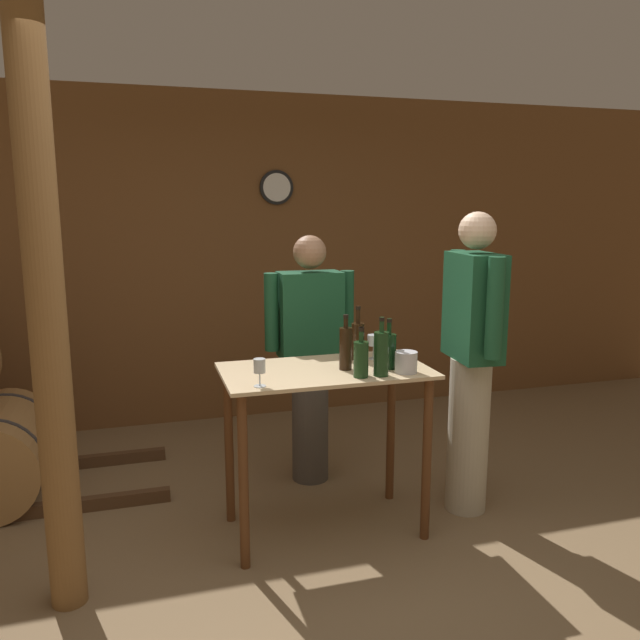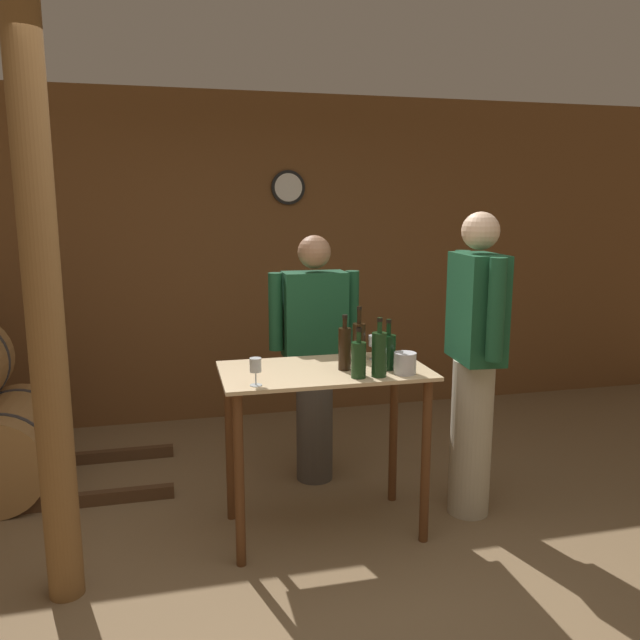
{
  "view_description": "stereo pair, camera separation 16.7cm",
  "coord_description": "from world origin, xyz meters",
  "px_view_note": "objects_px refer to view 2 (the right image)",
  "views": [
    {
      "loc": [
        -0.85,
        -2.41,
        1.81
      ],
      "look_at": [
        0.09,
        0.81,
        1.19
      ],
      "focal_mm": 35.0,
      "sensor_mm": 36.0,
      "label": 1
    },
    {
      "loc": [
        -0.69,
        -2.45,
        1.81
      ],
      "look_at": [
        0.09,
        0.81,
        1.19
      ],
      "focal_mm": 35.0,
      "sensor_mm": 36.0,
      "label": 2
    }
  ],
  "objects_px": {
    "wine_bottle_center": "(379,353)",
    "person_host": "(475,359)",
    "wine_bottle_far_left": "(345,348)",
    "wine_bottle_far_right": "(388,351)",
    "wine_bottle_left": "(359,359)",
    "wooden_post": "(44,312)",
    "person_visitor_with_scarf": "(314,354)",
    "wine_bottle_right": "(359,340)",
    "wine_glass_near_left": "(256,366)",
    "ice_bucket": "(405,363)",
    "wine_glass_near_center": "(375,342)"
  },
  "relations": [
    {
      "from": "wine_bottle_left",
      "to": "wine_glass_near_left",
      "type": "height_order",
      "value": "wine_bottle_left"
    },
    {
      "from": "wine_glass_near_left",
      "to": "wine_glass_near_center",
      "type": "distance_m",
      "value": 0.81
    },
    {
      "from": "wine_bottle_far_right",
      "to": "wine_bottle_left",
      "type": "bearing_deg",
      "value": -149.8
    },
    {
      "from": "wine_glass_near_left",
      "to": "wine_glass_near_center",
      "type": "bearing_deg",
      "value": 26.09
    },
    {
      "from": "person_host",
      "to": "wooden_post",
      "type": "bearing_deg",
      "value": -172.49
    },
    {
      "from": "wooden_post",
      "to": "wine_bottle_left",
      "type": "bearing_deg",
      "value": 3.47
    },
    {
      "from": "wine_bottle_far_left",
      "to": "wine_glass_near_center",
      "type": "relative_size",
      "value": 2.11
    },
    {
      "from": "wooden_post",
      "to": "wine_bottle_right",
      "type": "bearing_deg",
      "value": 15.95
    },
    {
      "from": "wine_bottle_far_right",
      "to": "person_host",
      "type": "bearing_deg",
      "value": 8.79
    },
    {
      "from": "wine_bottle_right",
      "to": "ice_bucket",
      "type": "bearing_deg",
      "value": -66.98
    },
    {
      "from": "wine_bottle_right",
      "to": "wine_glass_near_left",
      "type": "xyz_separation_m",
      "value": [
        -0.64,
        -0.38,
        -0.02
      ]
    },
    {
      "from": "wine_bottle_center",
      "to": "person_host",
      "type": "xyz_separation_m",
      "value": [
        0.65,
        0.21,
        -0.12
      ]
    },
    {
      "from": "wine_bottle_far_right",
      "to": "wine_glass_near_left",
      "type": "distance_m",
      "value": 0.74
    },
    {
      "from": "wine_bottle_far_left",
      "to": "person_host",
      "type": "bearing_deg",
      "value": 2.73
    },
    {
      "from": "wine_bottle_far_left",
      "to": "person_host",
      "type": "relative_size",
      "value": 0.17
    },
    {
      "from": "wine_bottle_far_right",
      "to": "wine_bottle_center",
      "type": "bearing_deg",
      "value": -127.33
    },
    {
      "from": "wine_bottle_left",
      "to": "ice_bucket",
      "type": "xyz_separation_m",
      "value": [
        0.26,
        0.01,
        -0.04
      ]
    },
    {
      "from": "wine_bottle_center",
      "to": "person_host",
      "type": "height_order",
      "value": "person_host"
    },
    {
      "from": "person_host",
      "to": "person_visitor_with_scarf",
      "type": "bearing_deg",
      "value": 139.54
    },
    {
      "from": "wine_bottle_left",
      "to": "wine_bottle_far_right",
      "type": "distance_m",
      "value": 0.23
    },
    {
      "from": "wine_bottle_right",
      "to": "ice_bucket",
      "type": "relative_size",
      "value": 2.64
    },
    {
      "from": "wine_bottle_far_left",
      "to": "wine_bottle_far_right",
      "type": "height_order",
      "value": "wine_bottle_far_left"
    },
    {
      "from": "wine_bottle_far_right",
      "to": "wine_bottle_right",
      "type": "bearing_deg",
      "value": 110.37
    },
    {
      "from": "wine_bottle_far_left",
      "to": "wooden_post",
      "type": "bearing_deg",
      "value": -169.91
    },
    {
      "from": "wine_bottle_far_right",
      "to": "ice_bucket",
      "type": "relative_size",
      "value": 2.34
    },
    {
      "from": "wine_bottle_far_left",
      "to": "wine_bottle_right",
      "type": "bearing_deg",
      "value": 54.3
    },
    {
      "from": "wine_glass_near_center",
      "to": "person_visitor_with_scarf",
      "type": "height_order",
      "value": "person_visitor_with_scarf"
    },
    {
      "from": "wine_glass_near_left",
      "to": "person_visitor_with_scarf",
      "type": "bearing_deg",
      "value": 60.73
    },
    {
      "from": "wine_bottle_far_left",
      "to": "wine_bottle_center",
      "type": "bearing_deg",
      "value": -51.19
    },
    {
      "from": "wooden_post",
      "to": "ice_bucket",
      "type": "distance_m",
      "value": 1.75
    },
    {
      "from": "wine_bottle_left",
      "to": "person_host",
      "type": "bearing_deg",
      "value": 15.04
    },
    {
      "from": "wooden_post",
      "to": "wine_bottle_right",
      "type": "relative_size",
      "value": 8.76
    },
    {
      "from": "wine_bottle_right",
      "to": "wine_glass_near_left",
      "type": "distance_m",
      "value": 0.75
    },
    {
      "from": "ice_bucket",
      "to": "person_host",
      "type": "distance_m",
      "value": 0.53
    },
    {
      "from": "wine_bottle_far_left",
      "to": "wine_bottle_left",
      "type": "relative_size",
      "value": 1.15
    },
    {
      "from": "wine_bottle_far_left",
      "to": "ice_bucket",
      "type": "height_order",
      "value": "wine_bottle_far_left"
    },
    {
      "from": "wooden_post",
      "to": "wine_bottle_far_left",
      "type": "relative_size",
      "value": 9.04
    },
    {
      "from": "wooden_post",
      "to": "wine_glass_near_left",
      "type": "distance_m",
      "value": 0.98
    },
    {
      "from": "wine_glass_near_center",
      "to": "ice_bucket",
      "type": "bearing_deg",
      "value": -79.69
    },
    {
      "from": "wine_bottle_far_left",
      "to": "ice_bucket",
      "type": "bearing_deg",
      "value": -27.91
    },
    {
      "from": "ice_bucket",
      "to": "person_visitor_with_scarf",
      "type": "height_order",
      "value": "person_visitor_with_scarf"
    },
    {
      "from": "wooden_post",
      "to": "wine_bottle_center",
      "type": "relative_size",
      "value": 8.77
    },
    {
      "from": "wine_bottle_far_left",
      "to": "person_host",
      "type": "height_order",
      "value": "person_host"
    },
    {
      "from": "wine_bottle_right",
      "to": "wine_bottle_far_right",
      "type": "distance_m",
      "value": 0.26
    },
    {
      "from": "wine_glass_near_center",
      "to": "wooden_post",
      "type": "bearing_deg",
      "value": -165.58
    },
    {
      "from": "wooden_post",
      "to": "wine_bottle_far_right",
      "type": "distance_m",
      "value": 1.69
    },
    {
      "from": "wine_bottle_left",
      "to": "wine_glass_near_left",
      "type": "xyz_separation_m",
      "value": [
        -0.53,
        -0.02,
        -0.0
      ]
    },
    {
      "from": "wine_bottle_center",
      "to": "wine_glass_near_center",
      "type": "height_order",
      "value": "wine_bottle_center"
    },
    {
      "from": "wine_bottle_right",
      "to": "wine_glass_near_center",
      "type": "bearing_deg",
      "value": -14.31
    },
    {
      "from": "wooden_post",
      "to": "wine_bottle_left",
      "type": "relative_size",
      "value": 10.36
    }
  ]
}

